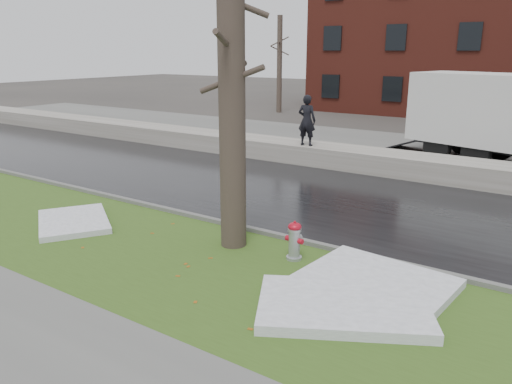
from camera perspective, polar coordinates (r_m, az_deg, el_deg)
The scene contains 15 objects.
ground at distance 11.31m, azimuth -3.38°, elevation -6.15°, with size 120.00×120.00×0.00m, color #47423D.
verge at distance 10.41m, azimuth -7.57°, elevation -8.16°, with size 60.00×4.50×0.04m, color #36511B.
sidewalk at distance 8.33m, azimuth -25.51°, elevation -16.23°, with size 60.00×3.00×0.05m, color slate.
road at distance 14.93m, azimuth 7.09°, elevation -0.65°, with size 60.00×7.00×0.03m, color black.
parking_lot at distance 22.65m, azimuth 16.93°, elevation 4.48°, with size 60.00×9.00×0.03m, color slate.
curb at distance 12.04m, azimuth -0.50°, elevation -4.36°, with size 60.00×0.15×0.14m, color slate.
snowbank at distance 18.58m, azimuth 13.03°, elevation 3.50°, with size 60.00×1.60×0.75m, color #ADA79E.
bg_tree_left at distance 35.46m, azimuth 2.70°, elevation 14.45°, with size 1.40×1.62×6.50m.
bg_tree_center at distance 36.49m, azimuth 14.44°, elevation 14.02°, with size 1.40×1.62×6.50m.
fire_hydrant at distance 10.37m, azimuth 4.43°, elevation -5.38°, with size 0.41×0.35×0.84m.
tree at distance 10.47m, azimuth -2.80°, elevation 12.32°, with size 1.45×1.71×7.05m.
worker at distance 18.98m, azimuth 5.83°, elevation 8.15°, with size 0.69×0.46×1.90m, color black.
snow_patch_near at distance 9.62m, azimuth 13.60°, elevation -9.94°, with size 2.60×2.00×0.16m, color white.
snow_patch_far at distance 13.32m, azimuth -20.13°, elevation -3.17°, with size 2.20×1.60×0.14m, color white.
snow_patch_side at distance 8.65m, azimuth 9.92°, elevation -12.76°, with size 2.80×1.80×0.18m, color white.
Camera 1 is at (6.37, -8.32, 4.25)m, focal length 35.00 mm.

